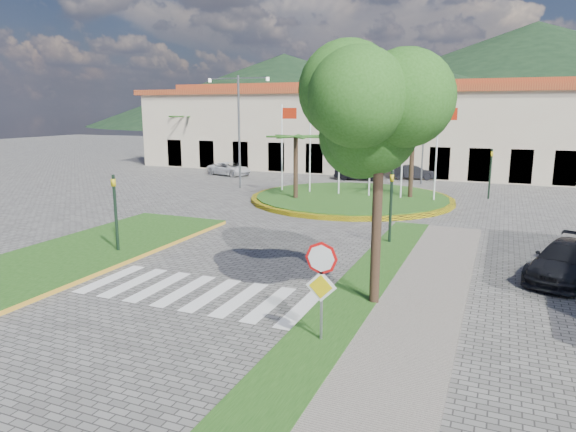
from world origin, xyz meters
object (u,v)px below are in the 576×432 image
at_px(car_dark_a, 358,172).
at_px(car_side_right, 567,261).
at_px(stop_sign, 321,277).
at_px(white_van, 229,169).
at_px(car_dark_b, 414,172).
at_px(roundabout_island, 351,198).
at_px(deciduous_tree, 380,128).

distance_m(car_dark_a, car_side_right, 25.20).
height_order(stop_sign, white_van, stop_sign).
bearing_deg(car_dark_b, car_side_right, -171.60).
distance_m(roundabout_island, white_van, 15.48).
height_order(roundabout_island, car_side_right, roundabout_island).
bearing_deg(white_van, roundabout_island, -107.37).
height_order(stop_sign, car_side_right, stop_sign).
bearing_deg(car_dark_a, car_dark_b, -70.36).
relative_size(deciduous_tree, car_dark_a, 1.79).
bearing_deg(roundabout_island, car_side_right, -47.68).
relative_size(white_van, car_dark_b, 1.12).
height_order(stop_sign, deciduous_tree, deciduous_tree).
distance_m(stop_sign, car_dark_a, 30.39).
bearing_deg(stop_sign, roundabout_island, 103.73).
relative_size(roundabout_island, car_side_right, 2.87).
relative_size(roundabout_island, white_van, 3.13).
bearing_deg(car_side_right, car_dark_a, 141.56).
relative_size(roundabout_island, stop_sign, 4.79).
bearing_deg(roundabout_island, car_dark_a, 102.78).
bearing_deg(deciduous_tree, white_van, 126.86).
xyz_separation_m(deciduous_tree, white_van, (-18.74, 25.00, -4.61)).
distance_m(deciduous_tree, white_van, 31.58).
relative_size(stop_sign, deciduous_tree, 0.39).
xyz_separation_m(car_dark_b, car_side_right, (8.95, -23.63, 0.05)).
distance_m(deciduous_tree, car_dark_a, 27.95).
distance_m(roundabout_island, car_side_right, 16.27).
relative_size(deciduous_tree, car_dark_b, 1.88).
bearing_deg(car_dark_a, deciduous_tree, -171.15).
xyz_separation_m(deciduous_tree, car_dark_a, (-7.65, 26.50, -4.53)).
xyz_separation_m(roundabout_island, deciduous_tree, (5.50, -17.00, 5.00)).
height_order(roundabout_island, stop_sign, roundabout_island).
bearing_deg(car_dark_a, car_side_right, -155.93).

